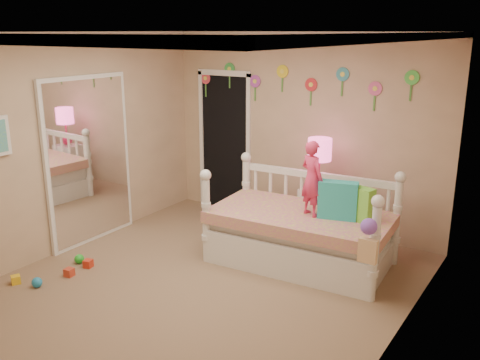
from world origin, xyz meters
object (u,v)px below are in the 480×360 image
Objects in this scene: child at (312,178)px; daybed at (301,217)px; table_lamp at (319,156)px; nightstand at (317,215)px.

daybed is at bearing 9.95° from child.
child is 0.80m from table_lamp.
child is at bearing -70.85° from table_lamp.
nightstand is (-0.13, 0.72, -0.22)m from daybed.
child is at bearing -66.68° from nightstand.
child is 1.24× the size of nightstand.
table_lamp reaches higher than daybed.
daybed is 3.01× the size of nightstand.
daybed reaches higher than nightstand.
nightstand is 1.05× the size of table_lamp.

